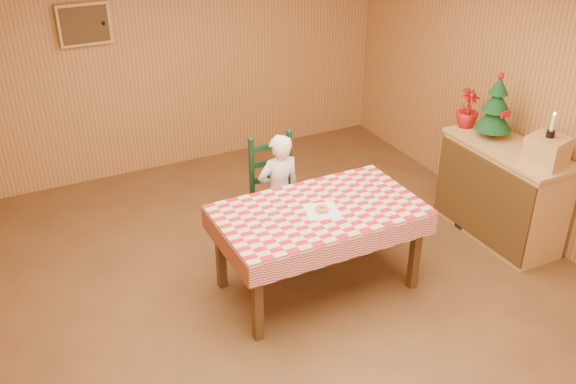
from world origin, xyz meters
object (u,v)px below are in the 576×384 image
(dining_table, at_px, (319,217))
(storage_bin, at_px, (477,205))
(seated_child, at_px, (279,192))
(crate, at_px, (547,151))
(ladder_chair, at_px, (276,195))
(shelf_unit, at_px, (501,192))
(christmas_tree, at_px, (496,108))

(dining_table, bearing_deg, storage_bin, 5.75)
(dining_table, height_order, seated_child, seated_child)
(crate, relative_size, storage_bin, 0.71)
(ladder_chair, relative_size, storage_bin, 2.55)
(shelf_unit, relative_size, crate, 4.13)
(christmas_tree, bearing_deg, seated_child, 164.83)
(storage_bin, bearing_deg, seated_child, 164.20)
(christmas_tree, bearing_deg, crate, -90.00)
(christmas_tree, relative_size, storage_bin, 1.46)
(crate, height_order, christmas_tree, christmas_tree)
(ladder_chair, xyz_separation_m, crate, (1.95, -1.24, 0.55))
(ladder_chair, bearing_deg, shelf_unit, -23.28)
(seated_child, height_order, shelf_unit, seated_child)
(ladder_chair, xyz_separation_m, seated_child, (-0.00, -0.06, 0.06))
(ladder_chair, xyz_separation_m, christmas_tree, (1.95, -0.59, 0.71))
(crate, bearing_deg, shelf_unit, 91.23)
(christmas_tree, bearing_deg, ladder_chair, 163.29)
(shelf_unit, bearing_deg, ladder_chair, 156.72)
(dining_table, xyz_separation_m, seated_child, (0.00, 0.73, -0.13))
(ladder_chair, xyz_separation_m, shelf_unit, (1.94, -0.84, -0.04))
(crate, bearing_deg, storage_bin, 94.14)
(seated_child, xyz_separation_m, christmas_tree, (1.95, -0.53, 0.65))
(shelf_unit, distance_m, storage_bin, 0.35)
(ladder_chair, distance_m, storage_bin, 2.02)
(ladder_chair, bearing_deg, crate, -32.36)
(storage_bin, bearing_deg, christmas_tree, 12.12)
(seated_child, bearing_deg, ladder_chair, -90.00)
(dining_table, xyz_separation_m, christmas_tree, (1.95, 0.20, 0.52))
(dining_table, height_order, christmas_tree, christmas_tree)
(ladder_chair, distance_m, shelf_unit, 2.11)
(crate, bearing_deg, ladder_chair, 147.64)
(ladder_chair, bearing_deg, dining_table, -90.00)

